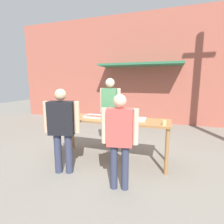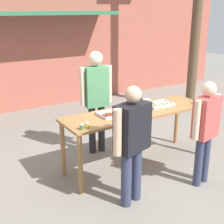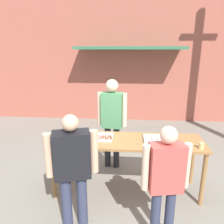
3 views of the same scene
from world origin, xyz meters
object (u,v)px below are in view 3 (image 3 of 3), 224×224
Objects in this scene: beer_cup at (202,146)px; person_customer_holding_hotdog at (72,164)px; condiment_jar_ketchup at (62,142)px; person_server_behind_table at (112,116)px; condiment_jar_mustard at (56,142)px; food_tray_sausages at (101,137)px; food_tray_buns at (158,139)px; person_customer_with_cup at (165,177)px.

person_customer_holding_hotdog is (-1.81, -0.60, -0.04)m from beer_cup.
condiment_jar_ketchup is 1.24m from person_server_behind_table.
person_customer_holding_hotdog is (0.41, -0.59, -0.03)m from condiment_jar_mustard.
person_customer_holding_hotdog is (-0.26, -0.88, -0.01)m from food_tray_sausages.
person_customer_holding_hotdog reaches higher than food_tray_buns.
food_tray_buns is (0.95, 0.00, 0.00)m from food_tray_sausages.
condiment_jar_ketchup is (0.09, 0.02, 0.00)m from condiment_jar_mustard.
condiment_jar_ketchup is at bearing 9.92° from condiment_jar_mustard.
person_customer_holding_hotdog is at bearing -55.11° from condiment_jar_mustard.
person_server_behind_table is (0.13, 0.73, 0.15)m from food_tray_sausages.
food_tray_sausages is 0.27× the size of person_customer_with_cup.
person_server_behind_table is (0.72, 1.01, 0.13)m from condiment_jar_ketchup.
beer_cup is 1.75m from person_server_behind_table.
person_customer_with_cup is (1.49, -0.77, -0.05)m from condiment_jar_ketchup.
person_server_behind_table is 1.95m from person_customer_with_cup.
person_server_behind_table is (-1.42, 1.01, 0.11)m from beer_cup.
food_tray_buns is 4.56× the size of beer_cup.
condiment_jar_ketchup is 0.05× the size of person_customer_holding_hotdog.
food_tray_sausages is at bearing 25.27° from condiment_jar_ketchup.
person_customer_holding_hotdog is 1.18m from person_customer_with_cup.
person_customer_holding_hotdog reaches higher than condiment_jar_ketchup.
person_server_behind_table is (-0.81, 0.73, 0.15)m from food_tray_buns.
condiment_jar_mustard is 0.09m from condiment_jar_ketchup.
beer_cup is (1.55, -0.28, 0.04)m from food_tray_sausages.
condiment_jar_mustard is 0.75× the size of beer_cup.
condiment_jar_ketchup is at bearing -169.78° from food_tray_buns.
condiment_jar_mustard is (-0.67, -0.29, 0.02)m from food_tray_sausages.
person_server_behind_table is at bearing -118.90° from person_customer_holding_hotdog.
person_customer_with_cup reaches higher than condiment_jar_mustard.
food_tray_sausages is 1.39m from person_customer_with_cup.
beer_cup reaches higher than condiment_jar_ketchup.
food_tray_sausages is 0.26× the size of person_customer_holding_hotdog.
food_tray_sausages is at bearing -58.98° from person_customer_with_cup.
condiment_jar_mustard is 2.22m from beer_cup.
person_server_behind_table reaches higher than food_tray_buns.
person_server_behind_table is at bearing 144.45° from beer_cup.
person_customer_holding_hotdog is at bearing -106.22° from food_tray_sausages.
beer_cup is at bearing -140.22° from person_customer_with_cup.
condiment_jar_ketchup is at bearing -77.07° from person_customer_holding_hotdog.
person_customer_with_cup reaches higher than condiment_jar_ketchup.
person_server_behind_table reaches higher than person_customer_holding_hotdog.
beer_cup is 0.06× the size of person_server_behind_table.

